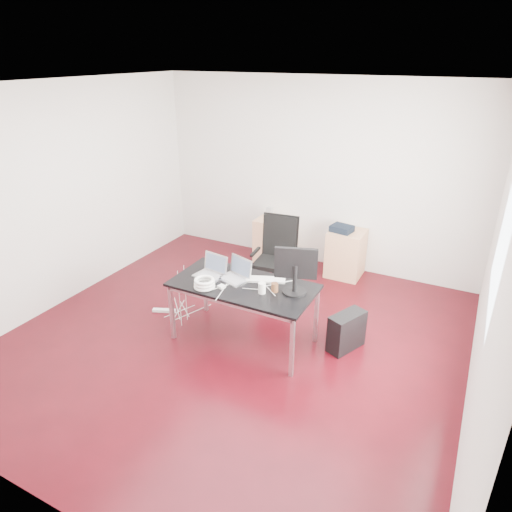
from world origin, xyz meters
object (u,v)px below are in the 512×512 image
at_px(office_chair, 276,253).
at_px(filing_cabinet_left, 273,239).
at_px(desk, 243,288).
at_px(pc_tower, 347,331).
at_px(filing_cabinet_right, 346,253).

height_order(office_chair, filing_cabinet_left, office_chair).
height_order(desk, office_chair, office_chair).
distance_m(office_chair, pc_tower, 1.54).
bearing_deg(pc_tower, filing_cabinet_right, 131.54).
height_order(filing_cabinet_right, pc_tower, filing_cabinet_right).
relative_size(office_chair, filing_cabinet_left, 1.54).
height_order(desk, filing_cabinet_right, desk).
height_order(filing_cabinet_left, pc_tower, filing_cabinet_left).
relative_size(desk, filing_cabinet_left, 2.29).
xyz_separation_m(office_chair, filing_cabinet_left, (-0.51, 0.99, -0.26)).
bearing_deg(pc_tower, office_chair, 171.05).
bearing_deg(desk, filing_cabinet_left, 106.67).
bearing_deg(desk, filing_cabinet_right, 76.34).
bearing_deg(office_chair, filing_cabinet_right, 49.55).
relative_size(filing_cabinet_right, pc_tower, 1.56).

